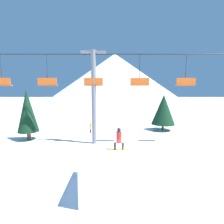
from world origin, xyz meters
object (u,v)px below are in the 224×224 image
Objects in this scene: pine_tree_near at (28,111)px; distant_skier at (91,128)px; snowboarder at (119,139)px; snow_ramp at (112,173)px.

distant_skier is at bearing 25.05° from pine_tree_near.
snow_ramp is at bearing -111.65° from snowboarder.
snowboarder is at bearing -41.65° from pine_tree_near.
pine_tree_near reaches higher than snow_ramp.
snow_ramp is at bearing -46.52° from pine_tree_near.
pine_tree_near is 4.39× the size of distant_skier.
distant_skier is at bearing 102.19° from snow_ramp.
snow_ramp reaches higher than distant_skier.
snow_ramp is 1.97m from snowboarder.
snowboarder is 0.25× the size of pine_tree_near.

